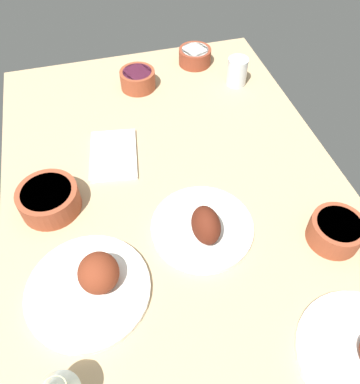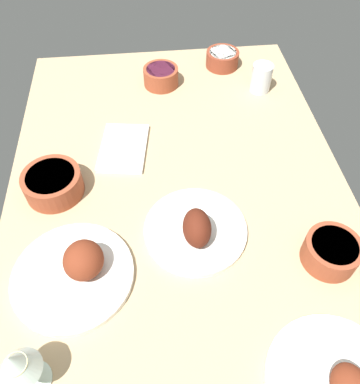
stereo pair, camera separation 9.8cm
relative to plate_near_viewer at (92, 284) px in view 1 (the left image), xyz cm
name	(u,v)px [view 1 (the left image)]	position (x,y,z in cm)	size (l,w,h in cm)	color
dining_table	(180,202)	(19.71, -24.81, -4.36)	(140.00, 90.00, 4.00)	tan
plate_near_viewer	(92,284)	(0.00, 0.00, 0.00)	(26.81, 26.81, 9.11)	white
plate_far_side	(203,227)	(7.66, -27.26, 0.10)	(24.69, 24.69, 9.90)	white
bowl_cream	(195,56)	(77.68, -46.10, 0.66)	(11.39, 11.39, 5.55)	brown
bowl_sauce	(336,230)	(-2.00, -56.36, 1.03)	(12.41, 12.41, 6.28)	brown
bowl_soup	(49,199)	(25.00, 7.34, 1.09)	(14.97, 14.97, 6.38)	brown
bowl_onions	(138,79)	(69.04, -23.75, 0.92)	(11.55, 11.55, 6.05)	brown
water_tumbler	(237,72)	(62.41, -56.09, 2.24)	(6.63, 6.63, 9.20)	silver
folded_napkin	(114,155)	(38.89, -10.55, -1.76)	(19.15, 12.87, 1.20)	white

